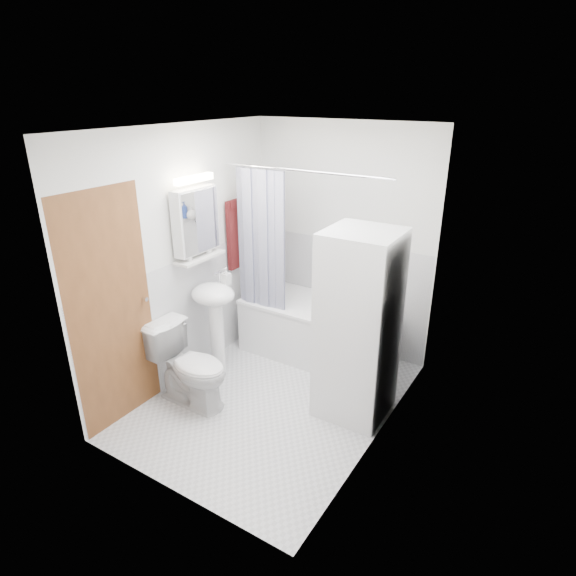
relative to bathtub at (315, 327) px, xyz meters
The scene contains 20 objects.
floor 0.98m from the bathtub, 85.06° to the right, with size 2.60×2.60×0.00m, color silver.
room_walls 1.48m from the bathtub, 85.06° to the right, with size 2.60×2.60×2.60m.
wainscot 0.69m from the bathtub, 82.78° to the right, with size 1.98×2.58×2.58m.
door 1.84m from the bathtub, 120.63° to the right, with size 0.05×2.00×2.00m.
bathtub is the anchor object (origin of this frame).
tub_spout 0.70m from the bathtub, 58.78° to the left, with size 0.04×0.04×0.12m, color silver.
curtain_rod 1.70m from the bathtub, 90.00° to the right, with size 0.02×0.02×1.72m, color silver.
shower_curtain 1.09m from the bathtub, 147.86° to the right, with size 0.55×0.02×1.45m.
sink 1.13m from the bathtub, 129.50° to the right, with size 0.44×0.37×1.04m.
medicine_cabinet 1.70m from the bathtub, 135.19° to the right, with size 0.13×0.50×0.71m.
shelf 1.45m from the bathtub, 134.67° to the right, with size 0.18×0.54×0.03m, color silver.
shower_caddy 0.92m from the bathtub, 52.00° to the left, with size 0.22×0.06×0.02m, color silver.
towel 1.30m from the bathtub, 168.80° to the right, with size 0.07×0.31×0.75m.
washer_dryer 1.12m from the bathtub, 41.06° to the right, with size 0.61×0.59×1.65m.
toilet 1.44m from the bathtub, 111.87° to the right, with size 0.42×0.75×0.74m, color white.
soap_pump 1.11m from the bathtub, 133.26° to the right, with size 0.08×0.17×0.08m, color gray.
shelf_bottle 1.57m from the bathtub, 129.88° to the right, with size 0.07×0.18×0.07m, color gray.
shelf_cup 1.42m from the bathtub, 139.19° to the right, with size 0.10×0.09×0.10m, color gray.
shampoo_a 1.05m from the bathtub, 36.69° to the left, with size 0.13×0.17×0.13m, color gray.
shampoo_b 1.08m from the bathtub, 30.22° to the left, with size 0.08×0.21×0.08m, color navy.
Camera 1 is at (2.08, -3.10, 2.67)m, focal length 30.00 mm.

